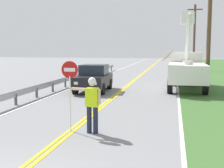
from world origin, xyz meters
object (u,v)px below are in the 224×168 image
utility_pole_mid (194,36)px  utility_bucket_truck (186,68)px  stop_sign_paddle (70,80)px  utility_pole_near (209,21)px  oncoming_sedan_nearest (93,78)px  flagger_worker (92,101)px

utility_pole_mid → utility_bucket_truck: bearing=-94.9°
stop_sign_paddle → utility_pole_near: 13.61m
stop_sign_paddle → utility_bucket_truck: bearing=70.5°
utility_bucket_truck → utility_pole_mid: bearing=85.1°
oncoming_sedan_nearest → utility_pole_near: (7.27, 2.87, 3.74)m
utility_pole_near → utility_pole_mid: size_ratio=1.09×
oncoming_sedan_nearest → utility_pole_near: 8.67m
stop_sign_paddle → utility_pole_near: size_ratio=0.27×
stop_sign_paddle → oncoming_sedan_nearest: (-1.70, 9.21, -0.88)m
utility_pole_mid → flagger_worker: bearing=-99.4°
utility_bucket_truck → utility_pole_near: 3.48m
flagger_worker → utility_pole_mid: size_ratio=0.23×
flagger_worker → oncoming_sedan_nearest: (-2.46, 9.30, -0.21)m
stop_sign_paddle → utility_pole_mid: utility_pole_mid is taller
stop_sign_paddle → utility_pole_mid: bearing=79.1°
flagger_worker → oncoming_sedan_nearest: bearing=104.8°
utility_bucket_truck → utility_pole_near: bearing=12.2°
flagger_worker → utility_bucket_truck: bearing=74.0°
oncoming_sedan_nearest → utility_pole_mid: bearing=70.1°
flagger_worker → utility_pole_mid: 30.32m
utility_pole_near → utility_pole_mid: bearing=89.6°
stop_sign_paddle → utility_pole_near: (5.58, 12.08, 2.86)m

